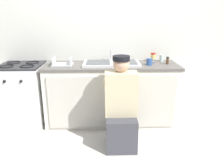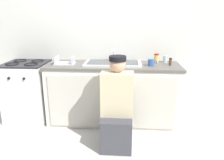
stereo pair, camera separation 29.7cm
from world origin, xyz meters
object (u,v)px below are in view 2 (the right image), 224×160
at_px(condiment_jar, 156,58).
at_px(coffee_mug, 151,63).
at_px(plumber_person, 117,110).
at_px(dish_rack_tray, 65,63).
at_px(spice_bottle_pepper, 170,62).
at_px(water_glass, 165,59).
at_px(stove_range, 29,91).
at_px(sink_double_basin, 113,63).

xyz_separation_m(condiment_jar, coffee_mug, (-0.10, -0.25, -0.02)).
bearing_deg(plumber_person, coffee_mug, 53.50).
distance_m(plumber_person, dish_rack_tray, 1.09).
xyz_separation_m(spice_bottle_pepper, water_glass, (-0.04, 0.20, -0.00)).
height_order(plumber_person, condiment_jar, plumber_person).
bearing_deg(stove_range, sink_double_basin, 0.10).
height_order(plumber_person, coffee_mug, plumber_person).
bearing_deg(sink_double_basin, condiment_jar, 16.47).
relative_size(spice_bottle_pepper, condiment_jar, 0.82).
height_order(dish_rack_tray, condiment_jar, condiment_jar).
relative_size(plumber_person, coffee_mug, 8.76).
distance_m(stove_range, spice_bottle_pepper, 2.15).
relative_size(dish_rack_tray, condiment_jar, 2.19).
relative_size(sink_double_basin, coffee_mug, 6.35).
xyz_separation_m(sink_double_basin, condiment_jar, (0.64, 0.19, 0.05)).
bearing_deg(plumber_person, water_glass, 51.60).
distance_m(sink_double_basin, condiment_jar, 0.66).
distance_m(spice_bottle_pepper, dish_rack_tray, 1.49).
xyz_separation_m(sink_double_basin, coffee_mug, (0.53, -0.07, 0.03)).
distance_m(sink_double_basin, stove_range, 1.37).
bearing_deg(condiment_jar, water_glass, -0.19).
xyz_separation_m(dish_rack_tray, water_glass, (1.45, 0.23, 0.03)).
xyz_separation_m(plumber_person, dish_rack_tray, (-0.78, 0.61, 0.44)).
distance_m(stove_range, condiment_jar, 2.00).
bearing_deg(condiment_jar, spice_bottle_pepper, -50.03).
distance_m(stove_range, plumber_person, 1.53).
height_order(stove_range, spice_bottle_pepper, spice_bottle_pepper).
xyz_separation_m(stove_range, plumber_person, (1.38, -0.66, 0.02)).
height_order(spice_bottle_pepper, water_glass, spice_bottle_pepper).
height_order(stove_range, plumber_person, plumber_person).
distance_m(spice_bottle_pepper, water_glass, 0.20).
bearing_deg(water_glass, sink_double_basin, -166.21).
relative_size(stove_range, dish_rack_tray, 3.19).
distance_m(dish_rack_tray, coffee_mug, 1.22).
xyz_separation_m(plumber_person, coffee_mug, (0.44, 0.59, 0.46)).
height_order(spice_bottle_pepper, coffee_mug, spice_bottle_pepper).
xyz_separation_m(plumber_person, condiment_jar, (0.54, 0.85, 0.48)).
xyz_separation_m(stove_range, dish_rack_tray, (0.60, -0.04, 0.46)).
distance_m(sink_double_basin, spice_bottle_pepper, 0.80).
xyz_separation_m(plumber_person, spice_bottle_pepper, (0.71, 0.65, 0.47)).
xyz_separation_m(spice_bottle_pepper, dish_rack_tray, (-1.49, -0.04, -0.03)).
xyz_separation_m(sink_double_basin, dish_rack_tray, (-0.69, -0.05, 0.01)).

